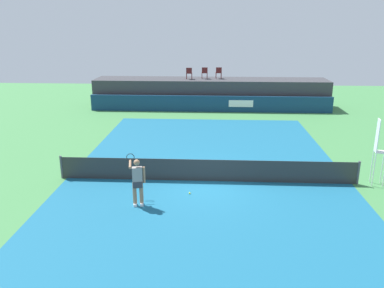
{
  "coord_description": "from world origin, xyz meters",
  "views": [
    {
      "loc": [
        0.2,
        -15.33,
        6.37
      ],
      "look_at": [
        -0.74,
        2.0,
        1.0
      ],
      "focal_mm": 36.7,
      "sensor_mm": 36.0,
      "label": 1
    }
  ],
  "objects": [
    {
      "name": "ground_plane",
      "position": [
        0.0,
        3.0,
        0.0
      ],
      "size": [
        48.0,
        48.0,
        0.0
      ],
      "primitive_type": "plane",
      "color": "#3D7A42"
    },
    {
      "name": "umpire_chair",
      "position": [
        6.86,
        0.02,
        1.59
      ],
      "size": [
        0.5,
        0.5,
        2.76
      ],
      "color": "white",
      "rests_on": "ground"
    },
    {
      "name": "spectator_platform",
      "position": [
        0.0,
        15.3,
        1.1
      ],
      "size": [
        18.0,
        2.8,
        2.2
      ],
      "primitive_type": "cube",
      "color": "#38383D",
      "rests_on": "ground"
    },
    {
      "name": "sponsor_wall",
      "position": [
        0.01,
        13.5,
        0.6
      ],
      "size": [
        18.0,
        0.22,
        1.2
      ],
      "color": "navy",
      "rests_on": "ground"
    },
    {
      "name": "spectator_chair_center",
      "position": [
        0.61,
        15.48,
        2.69
      ],
      "size": [
        0.47,
        0.47,
        0.89
      ],
      "color": "#561919",
      "rests_on": "spectator_platform"
    },
    {
      "name": "spectator_chair_far_left",
      "position": [
        -1.67,
        15.08,
        2.69
      ],
      "size": [
        0.44,
        0.44,
        0.89
      ],
      "color": "#561919",
      "rests_on": "spectator_platform"
    },
    {
      "name": "net_post_far",
      "position": [
        6.2,
        0.0,
        0.5
      ],
      "size": [
        0.1,
        0.1,
        1.0
      ],
      "primitive_type": "cylinder",
      "color": "#4C4C51",
      "rests_on": "ground"
    },
    {
      "name": "net_post_near",
      "position": [
        -6.2,
        0.0,
        0.5
      ],
      "size": [
        0.1,
        0.1,
        1.0
      ],
      "primitive_type": "cylinder",
      "color": "#4C4C51",
      "rests_on": "ground"
    },
    {
      "name": "tennis_ball",
      "position": [
        -0.64,
        -1.36,
        0.04
      ],
      "size": [
        0.07,
        0.07,
        0.07
      ],
      "primitive_type": "sphere",
      "color": "#D8EA33",
      "rests_on": "court_inner"
    },
    {
      "name": "tennis_net",
      "position": [
        0.0,
        0.0,
        0.47
      ],
      "size": [
        12.4,
        0.02,
        0.95
      ],
      "primitive_type": "cube",
      "color": "#2D2D2D",
      "rests_on": "ground"
    },
    {
      "name": "court_inner",
      "position": [
        0.0,
        0.0,
        0.0
      ],
      "size": [
        12.0,
        22.0,
        0.0
      ],
      "primitive_type": "cube",
      "color": "#16597A",
      "rests_on": "ground"
    },
    {
      "name": "spectator_chair_left",
      "position": [
        -0.48,
        15.37,
        2.69
      ],
      "size": [
        0.47,
        0.47,
        0.89
      ],
      "color": "#561919",
      "rests_on": "spectator_platform"
    },
    {
      "name": "tennis_player",
      "position": [
        -2.46,
        -2.41,
        0.96
      ],
      "size": [
        0.85,
        1.12,
        1.77
      ],
      "color": "white",
      "rests_on": "court_inner"
    }
  ]
}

